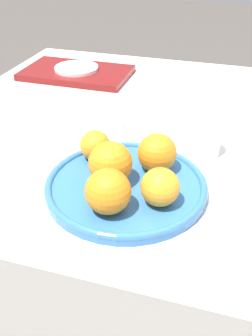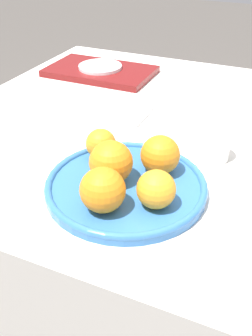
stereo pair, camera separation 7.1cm
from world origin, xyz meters
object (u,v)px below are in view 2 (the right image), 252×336
(serving_tray, at_px, (100,71))
(cup_0, at_px, (213,145))
(orange_2, at_px, (103,190))
(orange_4, at_px, (101,144))
(orange_0, at_px, (111,162))
(side_plate, at_px, (100,67))
(napkin, at_px, (120,113))
(fruit_platter, at_px, (126,185))
(orange_1, at_px, (160,155))
(orange_3, at_px, (156,189))

(serving_tray, relative_size, cup_0, 4.71)
(orange_2, distance_m, orange_4, 0.17)
(orange_0, bearing_deg, cup_0, 50.98)
(side_plate, height_order, napkin, side_plate)
(fruit_platter, height_order, orange_2, orange_2)
(side_plate, bearing_deg, orange_0, -61.01)
(orange_0, relative_size, side_plate, 0.59)
(orange_0, xyz_separation_m, serving_tray, (-0.30, 0.54, -0.05))
(orange_1, height_order, serving_tray, orange_1)
(orange_0, height_order, orange_4, orange_0)
(orange_1, xyz_separation_m, orange_2, (-0.05, -0.15, 0.00))
(orange_3, bearing_deg, orange_1, 106.26)
(orange_3, bearing_deg, orange_2, -150.31)
(orange_3, distance_m, side_plate, 0.71)
(cup_0, bearing_deg, side_plate, 140.99)
(orange_2, relative_size, orange_4, 1.26)
(orange_1, bearing_deg, orange_2, -108.29)
(orange_3, xyz_separation_m, napkin, (-0.22, 0.33, -0.04))
(cup_0, bearing_deg, orange_0, -129.02)
(fruit_platter, relative_size, orange_3, 4.49)
(orange_3, relative_size, serving_tray, 0.20)
(fruit_platter, bearing_deg, orange_0, -175.99)
(orange_1, xyz_separation_m, orange_4, (-0.13, 0.00, -0.01))
(orange_1, height_order, cup_0, orange_1)
(orange_3, xyz_separation_m, side_plate, (-0.40, 0.58, -0.02))
(orange_3, distance_m, orange_4, 0.19)
(orange_0, height_order, cup_0, orange_0)
(napkin, bearing_deg, orange_2, -69.32)
(orange_2, bearing_deg, orange_1, 71.71)
(orange_3, relative_size, orange_4, 1.09)
(orange_3, height_order, orange_4, orange_3)
(orange_4, relative_size, side_plate, 0.45)
(fruit_platter, height_order, orange_1, orange_1)
(orange_3, bearing_deg, serving_tray, 124.76)
(fruit_platter, distance_m, orange_1, 0.09)
(serving_tray, bearing_deg, fruit_platter, -58.63)
(serving_tray, distance_m, cup_0, 0.58)
(orange_1, bearing_deg, orange_0, -137.51)
(orange_2, height_order, orange_3, orange_2)
(orange_2, height_order, cup_0, orange_2)
(orange_1, bearing_deg, side_plate, 127.91)
(serving_tray, bearing_deg, orange_2, -62.49)
(side_plate, bearing_deg, fruit_platter, -58.63)
(orange_0, bearing_deg, napkin, 111.81)
(orange_3, relative_size, napkin, 0.49)
(orange_4, bearing_deg, orange_1, -1.45)
(orange_0, height_order, napkin, orange_0)
(orange_2, relative_size, orange_3, 1.15)
(orange_4, relative_size, cup_0, 0.87)
(orange_3, bearing_deg, orange_4, 146.36)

